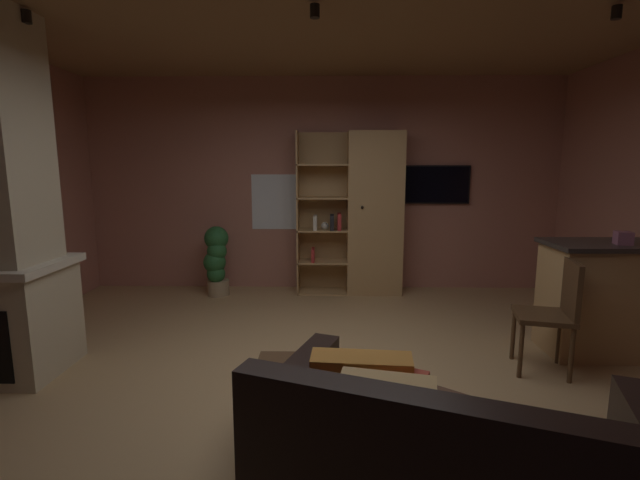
% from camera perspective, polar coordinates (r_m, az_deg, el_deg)
% --- Properties ---
extents(floor, '(6.23, 5.57, 0.02)m').
position_cam_1_polar(floor, '(3.65, -0.12, -17.72)').
color(floor, tan).
rests_on(floor, ground).
extents(wall_back, '(6.35, 0.06, 2.79)m').
position_cam_1_polar(wall_back, '(6.07, 0.41, 6.96)').
color(wall_back, '#AD7060').
rests_on(wall_back, ground).
extents(window_pane_back, '(0.74, 0.01, 0.73)m').
position_cam_1_polar(window_pane_back, '(6.08, -5.16, 4.82)').
color(window_pane_back, white).
extents(bookshelf_cabinet, '(1.35, 0.41, 2.08)m').
position_cam_1_polar(bookshelf_cabinet, '(5.84, 6.06, 3.20)').
color(bookshelf_cabinet, tan).
rests_on(bookshelf_cabinet, ground).
extents(kitchen_bar_counter, '(1.36, 0.60, 1.00)m').
position_cam_1_polar(kitchen_bar_counter, '(4.79, 34.04, -6.15)').
color(kitchen_bar_counter, tan).
rests_on(kitchen_bar_counter, ground).
extents(tissue_box, '(0.14, 0.14, 0.11)m').
position_cam_1_polar(tissue_box, '(4.54, 34.02, 0.20)').
color(tissue_box, '#995972').
rests_on(tissue_box, kitchen_bar_counter).
extents(leather_couch, '(1.88, 1.43, 0.84)m').
position_cam_1_polar(leather_couch, '(2.30, 15.35, -26.72)').
color(leather_couch, black).
rests_on(leather_couch, ground).
extents(coffee_table, '(0.60, 0.62, 0.45)m').
position_cam_1_polar(coffee_table, '(2.79, -2.03, -18.18)').
color(coffee_table, '#4C331E').
rests_on(coffee_table, ground).
extents(table_book_0, '(0.12, 0.10, 0.02)m').
position_cam_1_polar(table_book_0, '(2.70, -2.31, -16.70)').
color(table_book_0, gold).
rests_on(table_book_0, coffee_table).
extents(table_book_1, '(0.14, 0.11, 0.02)m').
position_cam_1_polar(table_book_1, '(2.80, -2.29, -15.27)').
color(table_book_1, '#387247').
rests_on(table_book_1, coffee_table).
extents(dining_chair, '(0.50, 0.50, 0.92)m').
position_cam_1_polar(dining_chair, '(4.08, 27.59, -7.71)').
color(dining_chair, '#4C331E').
rests_on(dining_chair, ground).
extents(potted_floor_plant, '(0.32, 0.35, 0.89)m').
position_cam_1_polar(potted_floor_plant, '(5.90, -12.99, -2.35)').
color(potted_floor_plant, '#9E896B').
rests_on(potted_floor_plant, ground).
extents(wall_mounted_tv, '(0.89, 0.06, 0.50)m').
position_cam_1_polar(wall_mounted_tv, '(6.17, 14.42, 6.81)').
color(wall_mounted_tv, black).
extents(track_light_spot_0, '(0.07, 0.07, 0.09)m').
position_cam_1_polar(track_light_spot_0, '(4.23, -33.17, 22.58)').
color(track_light_spot_0, black).
extents(track_light_spot_1, '(0.07, 0.07, 0.09)m').
position_cam_1_polar(track_light_spot_1, '(3.53, -0.66, 26.99)').
color(track_light_spot_1, black).
extents(track_light_spot_2, '(0.07, 0.07, 0.09)m').
position_cam_1_polar(track_light_spot_2, '(4.13, 33.43, 22.91)').
color(track_light_spot_2, black).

